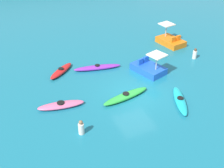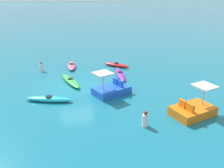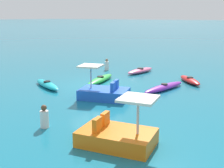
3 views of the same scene
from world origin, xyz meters
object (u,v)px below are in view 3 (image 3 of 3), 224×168
(kayak_pink, at_px, (140,71))
(kayak_red, at_px, (190,80))
(kayak_cyan, at_px, (47,84))
(kayak_green, at_px, (100,79))
(person_by_kayaks, at_px, (44,118))
(pedal_boat_blue, at_px, (104,92))
(kayak_purple, at_px, (164,87))
(pedal_boat_orange, at_px, (117,135))
(person_near_shore, at_px, (107,65))

(kayak_pink, height_order, kayak_red, same)
(kayak_pink, height_order, kayak_cyan, same)
(kayak_pink, bearing_deg, kayak_green, -9.78)
(person_by_kayaks, bearing_deg, kayak_pink, -169.69)
(kayak_cyan, bearing_deg, pedal_boat_blue, 88.34)
(kayak_pink, xyz_separation_m, person_by_kayaks, (11.47, 2.09, 0.22))
(kayak_purple, relative_size, pedal_boat_orange, 1.35)
(kayak_green, xyz_separation_m, person_near_shore, (-3.65, -2.03, 0.22))
(pedal_boat_orange, xyz_separation_m, person_by_kayaks, (0.23, -3.09, 0.05))
(kayak_pink, xyz_separation_m, kayak_purple, (3.73, 3.52, -0.00))
(kayak_cyan, xyz_separation_m, kayak_green, (-2.88, 1.79, -0.00))
(kayak_purple, height_order, pedal_boat_orange, pedal_boat_orange)
(pedal_boat_blue, relative_size, person_near_shore, 3.11)
(kayak_cyan, distance_m, person_near_shore, 6.53)
(kayak_red, xyz_separation_m, pedal_boat_orange, (10.12, 1.07, 0.17))
(kayak_cyan, xyz_separation_m, person_near_shore, (-6.53, -0.24, 0.22))
(kayak_red, relative_size, person_near_shore, 2.68)
(kayak_purple, bearing_deg, kayak_cyan, -62.05)
(pedal_boat_blue, bearing_deg, person_near_shore, -146.46)
(kayak_cyan, xyz_separation_m, pedal_boat_blue, (0.12, 4.16, 0.17))
(kayak_green, relative_size, pedal_boat_blue, 1.27)
(kayak_cyan, relative_size, person_near_shore, 3.46)
(kayak_red, xyz_separation_m, person_by_kayaks, (10.35, -2.02, 0.22))
(kayak_purple, relative_size, pedal_boat_blue, 1.30)
(kayak_pink, bearing_deg, pedal_boat_orange, 24.72)
(kayak_purple, distance_m, kayak_green, 4.23)
(pedal_boat_orange, bearing_deg, pedal_boat_blue, -140.22)
(kayak_green, bearing_deg, pedal_boat_blue, 38.36)
(person_near_shore, bearing_deg, kayak_pink, 98.21)
(kayak_purple, relative_size, person_near_shore, 4.06)
(kayak_cyan, bearing_deg, pedal_boat_orange, 60.56)
(kayak_purple, height_order, kayak_cyan, same)
(kayak_green, height_order, person_near_shore, person_near_shore)
(kayak_red, relative_size, pedal_boat_blue, 0.86)
(kayak_purple, xyz_separation_m, pedal_boat_orange, (7.51, 1.65, 0.17))
(kayak_pink, relative_size, person_near_shore, 3.29)
(kayak_purple, bearing_deg, person_by_kayaks, -10.54)
(kayak_green, height_order, pedal_boat_orange, pedal_boat_orange)
(pedal_boat_orange, bearing_deg, kayak_cyan, -119.44)
(pedal_boat_blue, bearing_deg, kayak_pink, -166.61)
(pedal_boat_blue, bearing_deg, kayak_cyan, -91.66)
(kayak_cyan, xyz_separation_m, pedal_boat_orange, (4.32, 7.66, 0.17))
(kayak_pink, height_order, person_by_kayaks, person_by_kayaks)
(pedal_boat_blue, height_order, pedal_boat_orange, same)
(kayak_pink, distance_m, pedal_boat_orange, 12.38)
(person_near_shore, bearing_deg, pedal_boat_blue, 33.54)
(pedal_boat_orange, bearing_deg, kayak_purple, -167.61)
(kayak_pink, bearing_deg, pedal_boat_blue, 13.39)
(pedal_boat_orange, bearing_deg, kayak_pink, -155.28)
(kayak_red, relative_size, kayak_purple, 0.66)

